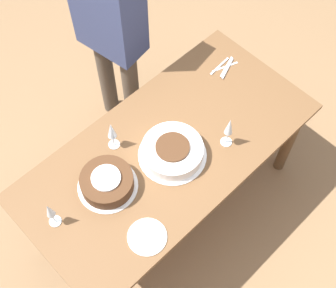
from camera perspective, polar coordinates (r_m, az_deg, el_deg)
name	(u,v)px	position (r m, az deg, el deg)	size (l,w,h in m)	color
ground_plane	(168,203)	(3.16, 0.00, -7.24)	(12.00, 12.00, 0.00)	#8E6B47
dining_table	(168,158)	(2.60, 0.00, -1.76)	(1.66, 0.82, 0.73)	brown
cake_center_white	(172,151)	(2.46, 0.55, -0.89)	(0.37, 0.37, 0.09)	white
cake_front_chocolate	(107,182)	(2.39, -7.45, -4.64)	(0.31, 0.31, 0.10)	white
wine_glass_near	(112,131)	(2.43, -6.89, 1.54)	(0.06, 0.06, 0.20)	silver
wine_glass_far	(50,211)	(2.28, -14.21, -7.98)	(0.06, 0.06, 0.19)	silver
wine_glass_extra	(229,128)	(2.43, 7.45, 1.98)	(0.06, 0.06, 0.22)	silver
dessert_plate_right	(147,237)	(2.30, -2.56, -11.24)	(0.19, 0.19, 0.01)	white
fork_pile	(225,67)	(2.85, 6.91, 9.31)	(0.19, 0.10, 0.01)	silver
person_cutting	(110,22)	(2.82, -7.10, 14.49)	(0.28, 0.43, 1.56)	#4C4238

